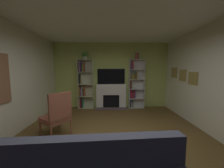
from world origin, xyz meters
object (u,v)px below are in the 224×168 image
object	(u,v)px
fireplace	(111,95)
armchair	(57,115)
vase_with_flowers	(137,56)
bookshelf_left	(84,85)
potted_plant	(85,55)
tv	(111,76)
bookshelf_right	(135,84)

from	to	relation	value
fireplace	armchair	bearing A→B (deg)	-118.95
fireplace	vase_with_flowers	distance (m)	2.00
bookshelf_left	potted_plant	xyz separation A→B (m)	(0.08, -0.04, 1.23)
vase_with_flowers	tv	bearing A→B (deg)	173.69
bookshelf_left	bookshelf_right	distance (m)	2.19
tv	potted_plant	size ratio (longest dim) A/B	3.60
fireplace	bookshelf_right	world-z (taller)	bookshelf_right
armchair	potted_plant	bearing A→B (deg)	83.64
bookshelf_left	vase_with_flowers	world-z (taller)	vase_with_flowers
tv	bookshelf_left	size ratio (longest dim) A/B	0.57
vase_with_flowers	armchair	bearing A→B (deg)	-135.45
tv	potted_plant	bearing A→B (deg)	-173.71
armchair	bookshelf_right	bearing A→B (deg)	45.96
vase_with_flowers	potted_plant	bearing A→B (deg)	179.99
fireplace	potted_plant	distance (m)	2.03
bookshelf_left	potted_plant	size ratio (longest dim) A/B	6.34
bookshelf_right	vase_with_flowers	size ratio (longest dim) A/B	4.78
tv	potted_plant	world-z (taller)	potted_plant
bookshelf_right	vase_with_flowers	distance (m)	1.20
fireplace	vase_with_flowers	size ratio (longest dim) A/B	3.18
bookshelf_left	potted_plant	distance (m)	1.24
fireplace	potted_plant	world-z (taller)	potted_plant
fireplace	tv	bearing A→B (deg)	90.00
fireplace	bookshelf_left	world-z (taller)	bookshelf_left
tv	vase_with_flowers	xyz separation A→B (m)	(1.09, -0.12, 0.86)
bookshelf_right	armchair	xyz separation A→B (m)	(-2.37, -2.45, -0.48)
fireplace	bookshelf_right	bearing A→B (deg)	0.12
fireplace	armchair	world-z (taller)	armchair
potted_plant	armchair	world-z (taller)	potted_plant
fireplace	bookshelf_right	size ratio (longest dim) A/B	0.67
potted_plant	armchair	size ratio (longest dim) A/B	0.29
potted_plant	tv	bearing A→B (deg)	6.29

